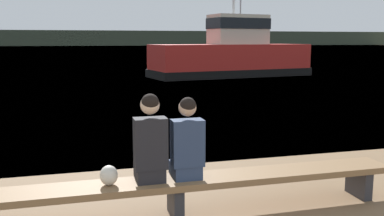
% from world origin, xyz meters
% --- Properties ---
extents(water_surface, '(240.00, 240.00, 0.00)m').
position_xyz_m(water_surface, '(0.00, 125.52, 0.00)').
color(water_surface, '#5684A3').
rests_on(water_surface, ground).
extents(far_shoreline, '(600.00, 12.00, 5.37)m').
position_xyz_m(far_shoreline, '(0.00, 160.41, 2.68)').
color(far_shoreline, '#384233').
rests_on(far_shoreline, ground).
extents(bench_main, '(5.66, 0.50, 0.45)m').
position_xyz_m(bench_main, '(0.29, 3.47, 0.37)').
color(bench_main, brown).
rests_on(bench_main, ground).
extents(person_left, '(0.37, 0.44, 1.04)m').
position_xyz_m(person_left, '(0.00, 3.48, 0.91)').
color(person_left, black).
rests_on(person_left, bench_main).
extents(person_right, '(0.37, 0.43, 0.98)m').
position_xyz_m(person_right, '(0.44, 3.48, 0.88)').
color(person_right, navy).
rests_on(person_right, bench_main).
extents(shopping_bag, '(0.20, 0.21, 0.23)m').
position_xyz_m(shopping_bag, '(-0.48, 3.48, 0.57)').
color(shopping_bag, beige).
rests_on(shopping_bag, bench_main).
extents(tugboat_red, '(9.74, 4.52, 6.13)m').
position_xyz_m(tugboat_red, '(7.94, 22.09, 1.12)').
color(tugboat_red, red).
rests_on(tugboat_red, water_surface).
extents(moored_sailboat, '(8.40, 3.78, 6.60)m').
position_xyz_m(moored_sailboat, '(13.34, 33.68, 0.43)').
color(moored_sailboat, '#333338').
rests_on(moored_sailboat, water_surface).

